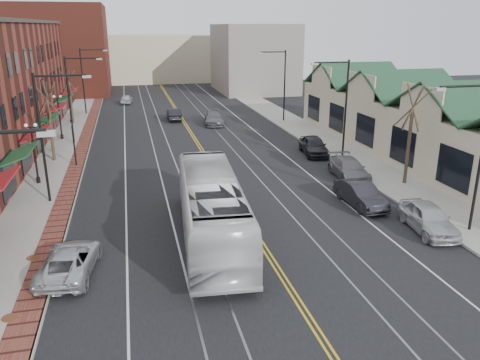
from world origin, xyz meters
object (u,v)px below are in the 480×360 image
parked_car_b (360,194)px  parked_car_d (314,146)px  transit_bus (212,208)px  parked_suv (69,261)px  parked_car_a (428,218)px  parked_car_c (349,169)px

parked_car_b → parked_car_d: parked_car_d is taller
transit_bus → parked_suv: bearing=21.8°
parked_suv → parked_car_b: 17.46m
parked_car_a → parked_car_d: bearing=97.4°
parked_suv → parked_car_d: size_ratio=1.01×
parked_car_c → parked_car_a: bearing=-84.7°
parked_suv → parked_car_b: size_ratio=1.05×
transit_bus → parked_car_d: transit_bus is taller
transit_bus → parked_car_b: 10.26m
parked_suv → parked_car_d: (18.60, 16.95, 0.15)m
parked_car_c → transit_bus: bearing=-140.5°
transit_bus → parked_suv: size_ratio=2.64×
parked_suv → parked_car_d: parked_car_d is taller
parked_car_c → parked_car_d: 6.90m
parked_car_d → parked_car_c: bearing=-82.5°
parked_car_a → parked_car_c: size_ratio=0.91×
parked_car_a → parked_car_d: (0.00, 16.58, 0.03)m
parked_car_a → parked_car_c: 9.68m
transit_bus → parked_car_c: size_ratio=2.51×
parked_car_a → parked_car_c: bearing=97.4°
parked_car_a → parked_car_b: bearing=119.8°
parked_car_b → parked_car_d: bearing=79.8°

